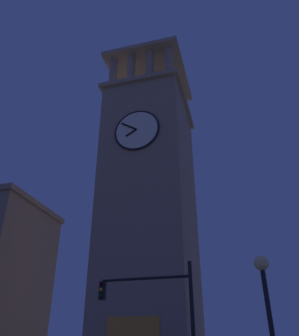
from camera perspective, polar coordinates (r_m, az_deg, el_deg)
clocktower at (r=27.51m, az=0.14°, el=-7.69°), size 6.90×8.35×29.53m
traffic_signal_far at (r=15.24m, az=1.57°, el=-22.15°), size 4.06×0.41×5.47m
street_lamp at (r=10.98m, az=18.76°, el=-20.23°), size 0.44×0.44×4.58m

